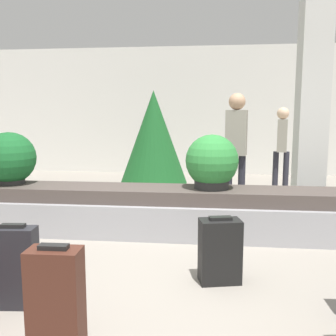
{
  "coord_description": "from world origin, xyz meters",
  "views": [
    {
      "loc": [
        0.51,
        -3.17,
        1.49
      ],
      "look_at": [
        0.0,
        1.41,
        0.84
      ],
      "focal_mm": 40.0,
      "sensor_mm": 36.0,
      "label": 1
    }
  ],
  "objects_px": {
    "suitcase_1": "(56,299)",
    "decorated_tree": "(154,137)",
    "suitcase_7": "(15,267)",
    "potted_plant_0": "(212,163)",
    "traveler_1": "(236,140)",
    "pillar": "(312,108)",
    "potted_plant_1": "(10,159)",
    "traveler_0": "(282,142)",
    "suitcase_2": "(220,251)"
  },
  "relations": [
    {
      "from": "traveler_0",
      "to": "suitcase_7",
      "type": "bearing_deg",
      "value": -21.45
    },
    {
      "from": "decorated_tree",
      "to": "traveler_1",
      "type": "bearing_deg",
      "value": -41.93
    },
    {
      "from": "potted_plant_0",
      "to": "suitcase_7",
      "type": "bearing_deg",
      "value": -127.39
    },
    {
      "from": "potted_plant_1",
      "to": "traveler_0",
      "type": "distance_m",
      "value": 4.92
    },
    {
      "from": "potted_plant_0",
      "to": "traveler_0",
      "type": "xyz_separation_m",
      "value": [
        1.36,
        2.86,
        0.07
      ]
    },
    {
      "from": "suitcase_2",
      "to": "potted_plant_0",
      "type": "relative_size",
      "value": 0.9
    },
    {
      "from": "potted_plant_0",
      "to": "decorated_tree",
      "type": "height_order",
      "value": "decorated_tree"
    },
    {
      "from": "traveler_1",
      "to": "potted_plant_0",
      "type": "bearing_deg",
      "value": -95.3
    },
    {
      "from": "pillar",
      "to": "traveler_0",
      "type": "distance_m",
      "value": 1.97
    },
    {
      "from": "potted_plant_0",
      "to": "suitcase_1",
      "type": "bearing_deg",
      "value": -111.74
    },
    {
      "from": "suitcase_1",
      "to": "suitcase_7",
      "type": "distance_m",
      "value": 0.72
    },
    {
      "from": "suitcase_1",
      "to": "suitcase_2",
      "type": "distance_m",
      "value": 1.53
    },
    {
      "from": "suitcase_2",
      "to": "decorated_tree",
      "type": "distance_m",
      "value": 4.19
    },
    {
      "from": "suitcase_1",
      "to": "decorated_tree",
      "type": "height_order",
      "value": "decorated_tree"
    },
    {
      "from": "suitcase_7",
      "to": "potted_plant_1",
      "type": "xyz_separation_m",
      "value": [
        -1.13,
        2.0,
        0.6
      ]
    },
    {
      "from": "suitcase_7",
      "to": "traveler_1",
      "type": "relative_size",
      "value": 0.37
    },
    {
      "from": "potted_plant_1",
      "to": "potted_plant_0",
      "type": "bearing_deg",
      "value": -0.36
    },
    {
      "from": "pillar",
      "to": "decorated_tree",
      "type": "height_order",
      "value": "pillar"
    },
    {
      "from": "suitcase_2",
      "to": "potted_plant_1",
      "type": "distance_m",
      "value": 3.11
    },
    {
      "from": "suitcase_7",
      "to": "decorated_tree",
      "type": "distance_m",
      "value": 4.64
    },
    {
      "from": "suitcase_1",
      "to": "traveler_0",
      "type": "distance_m",
      "value": 5.86
    },
    {
      "from": "pillar",
      "to": "potted_plant_0",
      "type": "bearing_deg",
      "value": -144.93
    },
    {
      "from": "suitcase_2",
      "to": "potted_plant_1",
      "type": "height_order",
      "value": "potted_plant_1"
    },
    {
      "from": "suitcase_1",
      "to": "suitcase_2",
      "type": "relative_size",
      "value": 1.15
    },
    {
      "from": "suitcase_1",
      "to": "traveler_1",
      "type": "height_order",
      "value": "traveler_1"
    },
    {
      "from": "pillar",
      "to": "traveler_0",
      "type": "xyz_separation_m",
      "value": [
        -0.05,
        1.87,
        -0.62
      ]
    },
    {
      "from": "suitcase_2",
      "to": "traveler_0",
      "type": "bearing_deg",
      "value": 60.4
    },
    {
      "from": "suitcase_1",
      "to": "traveler_1",
      "type": "relative_size",
      "value": 0.38
    },
    {
      "from": "suitcase_1",
      "to": "suitcase_7",
      "type": "xyz_separation_m",
      "value": [
        -0.53,
        0.48,
        -0.01
      ]
    },
    {
      "from": "suitcase_1",
      "to": "suitcase_2",
      "type": "bearing_deg",
      "value": 44.55
    },
    {
      "from": "pillar",
      "to": "suitcase_7",
      "type": "bearing_deg",
      "value": -134.53
    },
    {
      "from": "decorated_tree",
      "to": "suitcase_7",
      "type": "bearing_deg",
      "value": -95.05
    },
    {
      "from": "traveler_0",
      "to": "traveler_1",
      "type": "relative_size",
      "value": 0.9
    },
    {
      "from": "traveler_0",
      "to": "decorated_tree",
      "type": "xyz_separation_m",
      "value": [
        -2.48,
        -0.28,
        0.09
      ]
    },
    {
      "from": "suitcase_2",
      "to": "decorated_tree",
      "type": "relative_size",
      "value": 0.31
    },
    {
      "from": "potted_plant_0",
      "to": "decorated_tree",
      "type": "relative_size",
      "value": 0.34
    },
    {
      "from": "traveler_0",
      "to": "decorated_tree",
      "type": "distance_m",
      "value": 2.49
    },
    {
      "from": "pillar",
      "to": "potted_plant_1",
      "type": "bearing_deg",
      "value": -166.5
    },
    {
      "from": "suitcase_1",
      "to": "pillar",
      "type": "bearing_deg",
      "value": 53.67
    },
    {
      "from": "potted_plant_0",
      "to": "traveler_0",
      "type": "relative_size",
      "value": 0.41
    },
    {
      "from": "traveler_0",
      "to": "traveler_1",
      "type": "height_order",
      "value": "traveler_1"
    },
    {
      "from": "traveler_1",
      "to": "suitcase_7",
      "type": "bearing_deg",
      "value": -108.92
    },
    {
      "from": "pillar",
      "to": "traveler_1",
      "type": "distance_m",
      "value": 1.17
    },
    {
      "from": "traveler_1",
      "to": "decorated_tree",
      "type": "relative_size",
      "value": 0.93
    },
    {
      "from": "suitcase_7",
      "to": "potted_plant_0",
      "type": "bearing_deg",
      "value": 47.37
    },
    {
      "from": "pillar",
      "to": "decorated_tree",
      "type": "xyz_separation_m",
      "value": [
        -2.52,
        1.59,
        -0.53
      ]
    },
    {
      "from": "traveler_1",
      "to": "decorated_tree",
      "type": "distance_m",
      "value": 2.0
    },
    {
      "from": "potted_plant_0",
      "to": "decorated_tree",
      "type": "distance_m",
      "value": 2.82
    },
    {
      "from": "potted_plant_0",
      "to": "traveler_0",
      "type": "distance_m",
      "value": 3.17
    },
    {
      "from": "pillar",
      "to": "potted_plant_1",
      "type": "distance_m",
      "value": 4.22
    }
  ]
}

